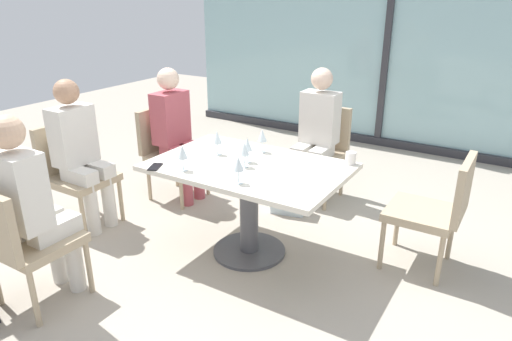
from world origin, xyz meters
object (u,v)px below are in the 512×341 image
(wine_glass_0, at_px, (217,138))
(wine_glass_2, at_px, (182,153))
(wine_glass_1, at_px, (262,136))
(handbag_0, at_px, (289,198))
(chair_side_end, at_px, (74,169))
(cell_phone_on_table, at_px, (155,167))
(wine_glass_4, at_px, (238,164))
(dining_table_main, at_px, (249,186))
(chair_far_right, at_px, (437,206))
(chair_far_left, at_px, (169,148))
(coffee_cup, at_px, (351,158))
(person_far_left, at_px, (176,129))
(chair_front_left, at_px, (20,239))
(person_front_left, at_px, (31,202))
(chair_near_window, at_px, (320,147))
(person_side_end, at_px, (79,148))
(person_near_window, at_px, (317,129))
(wine_glass_3, at_px, (247,145))
(wine_glass_5, at_px, (244,149))

(wine_glass_0, relative_size, wine_glass_2, 1.00)
(wine_glass_1, relative_size, handbag_0, 0.62)
(chair_side_end, relative_size, cell_phone_on_table, 6.04)
(wine_glass_1, height_order, wine_glass_4, same)
(dining_table_main, distance_m, chair_far_right, 1.34)
(wine_glass_2, height_order, wine_glass_4, same)
(chair_far_left, height_order, wine_glass_4, wine_glass_4)
(wine_glass_2, distance_m, coffee_cup, 1.20)
(person_far_left, bearing_deg, chair_front_left, -80.75)
(person_front_left, distance_m, handbag_0, 2.17)
(chair_front_left, bearing_deg, wine_glass_2, 62.04)
(person_far_left, relative_size, wine_glass_0, 6.81)
(wine_glass_0, bearing_deg, handbag_0, 70.16)
(coffee_cup, bearing_deg, chair_near_window, 124.89)
(person_side_end, xyz_separation_m, wine_glass_4, (1.56, 0.01, 0.16))
(person_near_window, relative_size, cell_phone_on_table, 8.75)
(wine_glass_3, bearing_deg, wine_glass_0, 175.74)
(chair_far_right, height_order, handbag_0, chair_far_right)
(cell_phone_on_table, bearing_deg, wine_glass_4, -17.63)
(chair_side_end, height_order, wine_glass_3, wine_glass_3)
(dining_table_main, bearing_deg, wine_glass_0, 169.52)
(coffee_cup, bearing_deg, person_front_left, -132.72)
(chair_side_end, bearing_deg, coffee_cup, 18.83)
(dining_table_main, height_order, wine_glass_0, wine_glass_0)
(wine_glass_0, bearing_deg, chair_front_left, -110.78)
(person_near_window, bearing_deg, chair_far_right, -28.46)
(chair_front_left, xyz_separation_m, chair_side_end, (-0.70, 0.95, 0.00))
(handbag_0, bearing_deg, coffee_cup, -42.22)
(dining_table_main, xyz_separation_m, wine_glass_5, (-0.00, -0.06, 0.30))
(wine_glass_3, bearing_deg, person_far_left, 156.61)
(chair_side_end, distance_m, wine_glass_2, 1.26)
(person_near_window, height_order, wine_glass_5, person_near_window)
(wine_glass_4, bearing_deg, chair_near_window, 94.59)
(wine_glass_2, bearing_deg, person_side_end, -179.85)
(person_far_left, bearing_deg, wine_glass_5, -26.81)
(chair_far_left, height_order, wine_glass_5, wine_glass_5)
(person_front_left, xyz_separation_m, person_far_left, (-0.29, 1.69, 0.00))
(wine_glass_2, xyz_separation_m, wine_glass_5, (0.32, 0.28, 0.00))
(chair_far_right, bearing_deg, chair_side_end, -162.97)
(chair_side_end, relative_size, coffee_cup, 9.67)
(chair_far_right, bearing_deg, wine_glass_2, -151.56)
(chair_far_left, xyz_separation_m, wine_glass_2, (0.91, -0.85, 0.37))
(chair_far_left, distance_m, person_far_left, 0.23)
(wine_glass_4, relative_size, handbag_0, 0.62)
(chair_front_left, distance_m, person_far_left, 1.83)
(wine_glass_3, distance_m, wine_glass_5, 0.10)
(wine_glass_3, bearing_deg, chair_far_right, 20.36)
(chair_side_end, relative_size, wine_glass_4, 4.70)
(dining_table_main, relative_size, cell_phone_on_table, 9.70)
(coffee_cup, distance_m, handbag_0, 1.01)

